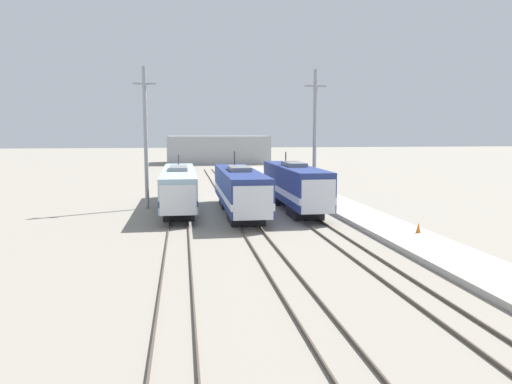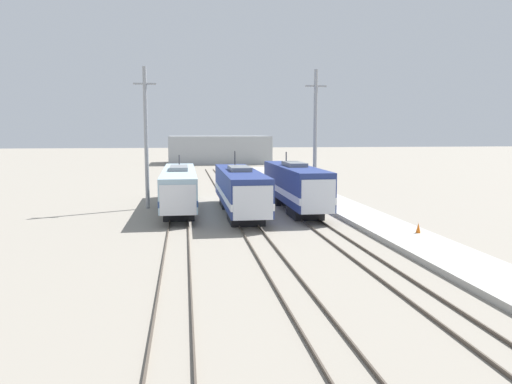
{
  "view_description": "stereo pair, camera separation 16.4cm",
  "coord_description": "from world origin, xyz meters",
  "px_view_note": "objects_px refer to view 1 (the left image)",
  "views": [
    {
      "loc": [
        -4.85,
        -35.32,
        7.03
      ],
      "look_at": [
        0.81,
        2.88,
        2.42
      ],
      "focal_mm": 35.0,
      "sensor_mm": 36.0,
      "label": 1
    },
    {
      "loc": [
        -4.69,
        -35.35,
        7.03
      ],
      "look_at": [
        0.81,
        2.88,
        2.42
      ],
      "focal_mm": 35.0,
      "sensor_mm": 36.0,
      "label": 2
    }
  ],
  "objects_px": {
    "locomotive_center": "(240,190)",
    "catenary_tower_right": "(315,137)",
    "catenary_tower_left": "(146,137)",
    "locomotive_far_right": "(295,186)",
    "traffic_cone": "(418,228)",
    "locomotive_far_left": "(179,187)"
  },
  "relations": [
    {
      "from": "locomotive_center",
      "to": "catenary_tower_right",
      "type": "height_order",
      "value": "catenary_tower_right"
    },
    {
      "from": "locomotive_center",
      "to": "catenary_tower_left",
      "type": "xyz_separation_m",
      "value": [
        -8.13,
        4.78,
        4.5
      ]
    },
    {
      "from": "locomotive_far_right",
      "to": "traffic_cone",
      "type": "relative_size",
      "value": 24.64
    },
    {
      "from": "catenary_tower_left",
      "to": "locomotive_center",
      "type": "bearing_deg",
      "value": -30.44
    },
    {
      "from": "catenary_tower_right",
      "to": "traffic_cone",
      "type": "xyz_separation_m",
      "value": [
        2.92,
        -16.0,
        -5.95
      ]
    },
    {
      "from": "catenary_tower_left",
      "to": "catenary_tower_right",
      "type": "distance_m",
      "value": 15.96
    },
    {
      "from": "catenary_tower_left",
      "to": "traffic_cone",
      "type": "distance_m",
      "value": 25.46
    },
    {
      "from": "catenary_tower_left",
      "to": "traffic_cone",
      "type": "xyz_separation_m",
      "value": [
        18.88,
        -16.0,
        -5.95
      ]
    },
    {
      "from": "locomotive_center",
      "to": "traffic_cone",
      "type": "height_order",
      "value": "locomotive_center"
    },
    {
      "from": "locomotive_far_left",
      "to": "locomotive_far_right",
      "type": "height_order",
      "value": "locomotive_far_right"
    },
    {
      "from": "locomotive_far_left",
      "to": "locomotive_center",
      "type": "bearing_deg",
      "value": -35.11
    },
    {
      "from": "locomotive_center",
      "to": "traffic_cone",
      "type": "distance_m",
      "value": 15.61
    },
    {
      "from": "locomotive_far_right",
      "to": "catenary_tower_left",
      "type": "bearing_deg",
      "value": 166.21
    },
    {
      "from": "catenary_tower_left",
      "to": "traffic_cone",
      "type": "relative_size",
      "value": 19.05
    },
    {
      "from": "locomotive_center",
      "to": "catenary_tower_right",
      "type": "relative_size",
      "value": 1.34
    },
    {
      "from": "locomotive_far_right",
      "to": "catenary_tower_left",
      "type": "xyz_separation_m",
      "value": [
        -13.33,
        3.27,
        4.4
      ]
    },
    {
      "from": "locomotive_far_right",
      "to": "traffic_cone",
      "type": "xyz_separation_m",
      "value": [
        5.55,
        -12.73,
        -1.55
      ]
    },
    {
      "from": "locomotive_center",
      "to": "locomotive_far_left",
      "type": "bearing_deg",
      "value": 144.89
    },
    {
      "from": "catenary_tower_left",
      "to": "traffic_cone",
      "type": "bearing_deg",
      "value": -40.28
    },
    {
      "from": "catenary_tower_left",
      "to": "catenary_tower_right",
      "type": "relative_size",
      "value": 1.0
    },
    {
      "from": "catenary_tower_left",
      "to": "catenary_tower_right",
      "type": "height_order",
      "value": "same"
    },
    {
      "from": "locomotive_far_right",
      "to": "locomotive_far_left",
      "type": "bearing_deg",
      "value": 168.32
    }
  ]
}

